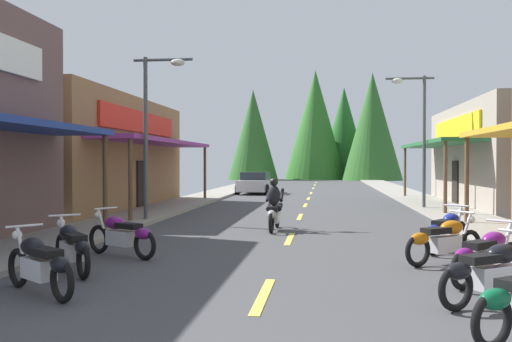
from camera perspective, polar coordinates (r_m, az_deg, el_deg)
name	(u,v)px	position (r m, az deg, el deg)	size (l,w,h in m)	color
ground	(306,206)	(27.63, 4.91, -3.45)	(9.40, 82.10, 0.10)	#424244
sidewalk_left	(185,203)	(28.43, -7.00, -3.11)	(2.33, 82.10, 0.12)	gray
sidewalk_right	(432,205)	(28.04, 16.99, -3.20)	(2.33, 82.10, 0.12)	gray
centerline_dashes	(307,201)	(30.15, 5.08, -2.98)	(0.16, 57.04, 0.01)	#E0C64C
storefront_left_far	(60,153)	(26.85, -18.76, 1.65)	(9.18, 13.55, 4.83)	olive
streetlamp_left	(155,113)	(19.82, -9.97, 5.62)	(2.02, 0.30, 5.58)	#474C51
streetlamp_right	(417,122)	(25.53, 15.57, 4.69)	(2.02, 0.30, 5.70)	#474C51
motorcycle_parked_right_1	(492,271)	(8.98, 22.22, -9.12)	(1.79, 1.34, 1.04)	black
motorcycle_parked_right_2	(487,255)	(10.45, 21.80, -7.70)	(1.57, 1.60, 1.04)	black
motorcycle_parked_right_3	(444,240)	(12.21, 18.04, -6.45)	(1.76, 1.38, 1.04)	black
motorcycle_parked_right_4	(447,230)	(13.86, 18.32, -5.58)	(1.31, 1.81, 1.04)	black
motorcycle_parked_left_0	(40,263)	(9.54, -20.58, -8.52)	(1.75, 1.39, 1.04)	black
motorcycle_parked_left_1	(72,246)	(11.21, -17.69, -7.10)	(1.43, 1.72, 1.04)	black
motorcycle_parked_left_2	(122,234)	(12.80, -13.10, -6.09)	(1.90, 1.16, 1.04)	black
rider_cruising_lead	(274,209)	(17.15, 1.81, -3.74)	(0.60, 2.14, 1.57)	black
parked_car_curbside	(256,183)	(37.17, 0.01, -1.20)	(2.27, 4.40, 1.40)	silver
treeline_backdrop	(331,130)	(68.81, 7.44, 4.03)	(19.88, 12.69, 13.01)	#2B6623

